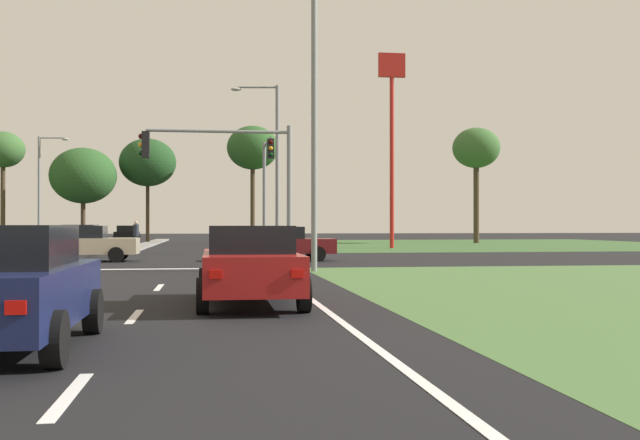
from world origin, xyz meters
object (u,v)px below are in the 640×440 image
Objects in this scene: traffic_signal_far_right at (266,175)px; treeline_third at (83,176)px; street_lamp_fourth at (42,184)px; treeline_second at (3,151)px; street_lamp_second at (317,108)px; treeline_fifth at (253,148)px; traffic_signal_near_right at (232,167)px; car_beige_fourth at (83,243)px; treeline_fourth at (148,163)px; pedestrian_at_median at (136,232)px; car_black_eighth at (127,234)px; treeline_sixth at (476,149)px; car_red_seventh at (250,264)px; street_lamp_third at (273,159)px; car_navy_fifth at (0,287)px; car_grey_near at (81,239)px; fastfood_pole_sign at (392,108)px.

traffic_signal_far_right is 27.00m from treeline_third.
street_lamp_fourth is 5.11m from treeline_second.
street_lamp_second is 1.01× the size of treeline_fifth.
car_beige_fourth is at bearing 137.49° from traffic_signal_near_right.
treeline_fourth is at bearing 23.50° from treeline_third.
pedestrian_at_median is at bearing 130.98° from traffic_signal_far_right.
treeline_second is 1.02× the size of treeline_fourth.
car_black_eighth is 30.77m from treeline_sixth.
pedestrian_at_median is at bearing -152.20° from treeline_sixth.
street_lamp_third is at bearing 84.35° from car_red_seventh.
treeline_fifth is (2.70, 35.97, 4.30)m from traffic_signal_near_right.
car_navy_fifth is 57.46m from car_black_eighth.
street_lamp_fourth is (-5.65, 16.84, 3.87)m from car_grey_near.
treeline_third reaches higher than car_black_eighth.
treeline_third is (6.10, 0.08, -1.91)m from treeline_second.
car_grey_near is 0.44× the size of street_lamp_second.
treeline_third is at bearing 98.15° from car_navy_fifth.
treeline_second is (-3.49, 2.56, 2.71)m from street_lamp_fourth.
street_lamp_fourth reaches higher than traffic_signal_far_right.
treeline_fifth is at bearing -117.50° from car_grey_near.
pedestrian_at_median is (-8.11, 22.34, -4.37)m from street_lamp_second.
car_grey_near is 2.64× the size of pedestrian_at_median.
car_navy_fifth is at bearing -115.56° from treeline_sixth.
street_lamp_third is at bearing -49.91° from treeline_second.
street_lamp_third is at bearing -52.16° from street_lamp_fourth.
street_lamp_second is (2.82, -2.28, 1.87)m from traffic_signal_near_right.
car_beige_fourth is at bearing -90.17° from treeline_fourth.
car_black_eighth is 0.71× the size of traffic_signal_far_right.
street_lamp_third reaches higher than treeline_third.
treeline_second is (-16.98, 35.11, 3.75)m from traffic_signal_near_right.
treeline_sixth is (21.52, 34.20, 4.32)m from traffic_signal_near_right.
treeline_sixth is at bearing 169.66° from car_black_eighth.
street_lamp_second is 6.04× the size of pedestrian_at_median.
car_beige_fourth is 25.25m from fastfood_pole_sign.
street_lamp_third is at bearing -107.16° from pedestrian_at_median.
treeline_fourth reaches higher than treeline_third.
car_red_seventh is at bearing -77.18° from treeline_third.
fastfood_pole_sign is (11.20, 21.85, 5.74)m from traffic_signal_near_right.
fastfood_pole_sign is (8.73, 9.85, 4.40)m from street_lamp_third.
traffic_signal_near_right is at bearing -72.82° from treeline_third.
traffic_signal_far_right is 13.92m from street_lamp_second.
car_beige_fourth is 14.50m from pedestrian_at_median.
street_lamp_fourth is at bearing -134.70° from treeline_third.
fastfood_pole_sign is (19.11, -17.71, 8.61)m from car_black_eighth.
traffic_signal_far_right is 0.46× the size of fastfood_pole_sign.
car_navy_fifth is at bearing -75.48° from treeline_second.
treeline_fourth is (0.09, 31.72, 5.97)m from car_beige_fourth.
car_red_seventh is 0.52× the size of treeline_second.
street_lamp_third is 26.75m from treeline_fourth.
treeline_fifth reaches higher than pedestrian_at_median.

